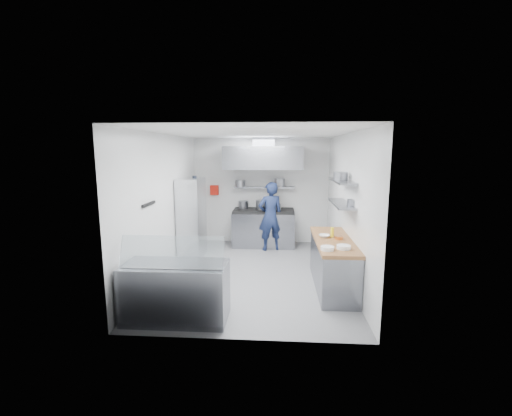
# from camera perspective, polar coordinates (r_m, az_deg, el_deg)

# --- Properties ---
(floor) EXTENTS (5.00, 5.00, 0.00)m
(floor) POSITION_cam_1_polar(r_m,az_deg,el_deg) (7.11, -0.33, -10.80)
(floor) COLOR slate
(floor) RESTS_ON ground
(ceiling) EXTENTS (5.00, 5.00, 0.00)m
(ceiling) POSITION_cam_1_polar(r_m,az_deg,el_deg) (6.67, -0.35, 12.37)
(ceiling) COLOR silver
(ceiling) RESTS_ON wall_back
(wall_back) EXTENTS (3.60, 2.80, 0.02)m
(wall_back) POSITION_cam_1_polar(r_m,az_deg,el_deg) (9.22, 0.79, 2.86)
(wall_back) COLOR white
(wall_back) RESTS_ON floor
(wall_front) EXTENTS (3.60, 2.80, 0.02)m
(wall_front) POSITION_cam_1_polar(r_m,az_deg,el_deg) (4.31, -2.77, -4.81)
(wall_front) COLOR white
(wall_front) RESTS_ON floor
(wall_left) EXTENTS (2.80, 5.00, 0.02)m
(wall_left) POSITION_cam_1_polar(r_m,az_deg,el_deg) (7.11, -14.97, 0.56)
(wall_left) COLOR white
(wall_left) RESTS_ON floor
(wall_right) EXTENTS (2.80, 5.00, 0.02)m
(wall_right) POSITION_cam_1_polar(r_m,az_deg,el_deg) (6.86, 14.83, 0.25)
(wall_right) COLOR white
(wall_right) RESTS_ON floor
(gas_range) EXTENTS (1.60, 0.80, 0.90)m
(gas_range) POSITION_cam_1_polar(r_m,az_deg,el_deg) (8.99, 1.28, -3.47)
(gas_range) COLOR gray
(gas_range) RESTS_ON floor
(cooktop) EXTENTS (1.57, 0.78, 0.06)m
(cooktop) POSITION_cam_1_polar(r_m,az_deg,el_deg) (8.89, 1.29, -0.45)
(cooktop) COLOR black
(cooktop) RESTS_ON gas_range
(stock_pot_left) EXTENTS (0.26, 0.26, 0.20)m
(stock_pot_left) POSITION_cam_1_polar(r_m,az_deg,el_deg) (9.07, -2.11, 0.58)
(stock_pot_left) COLOR slate
(stock_pot_left) RESTS_ON cooktop
(stock_pot_mid) EXTENTS (0.36, 0.36, 0.24)m
(stock_pot_mid) POSITION_cam_1_polar(r_m,az_deg,el_deg) (8.92, 1.15, 0.55)
(stock_pot_mid) COLOR slate
(stock_pot_mid) RESTS_ON cooktop
(stock_pot_right) EXTENTS (0.28, 0.28, 0.16)m
(stock_pot_right) POSITION_cam_1_polar(r_m,az_deg,el_deg) (8.80, 3.28, 0.16)
(stock_pot_right) COLOR slate
(stock_pot_right) RESTS_ON cooktop
(over_range_shelf) EXTENTS (1.60, 0.30, 0.04)m
(over_range_shelf) POSITION_cam_1_polar(r_m,az_deg,el_deg) (9.05, 1.37, 3.49)
(over_range_shelf) COLOR gray
(over_range_shelf) RESTS_ON wall_back
(shelf_pot_a) EXTENTS (0.26, 0.26, 0.18)m
(shelf_pot_a) POSITION_cam_1_polar(r_m,az_deg,el_deg) (8.90, -2.62, 4.10)
(shelf_pot_a) COLOR slate
(shelf_pot_a) RESTS_ON over_range_shelf
(shelf_pot_b) EXTENTS (0.27, 0.27, 0.22)m
(shelf_pot_b) POSITION_cam_1_polar(r_m,az_deg,el_deg) (8.95, 3.96, 4.24)
(shelf_pot_b) COLOR slate
(shelf_pot_b) RESTS_ON over_range_shelf
(extractor_hood) EXTENTS (1.90, 1.15, 0.55)m
(extractor_hood) POSITION_cam_1_polar(r_m,az_deg,el_deg) (8.58, 1.27, 8.39)
(extractor_hood) COLOR gray
(extractor_hood) RESTS_ON wall_back
(hood_duct) EXTENTS (0.55, 0.55, 0.24)m
(hood_duct) POSITION_cam_1_polar(r_m,az_deg,el_deg) (8.81, 1.35, 10.89)
(hood_duct) COLOR slate
(hood_duct) RESTS_ON extractor_hood
(red_firebox) EXTENTS (0.22, 0.10, 0.26)m
(red_firebox) POSITION_cam_1_polar(r_m,az_deg,el_deg) (9.31, -6.94, 2.98)
(red_firebox) COLOR red
(red_firebox) RESTS_ON wall_back
(chef) EXTENTS (0.73, 0.60, 1.72)m
(chef) POSITION_cam_1_polar(r_m,az_deg,el_deg) (8.50, 2.41, -1.41)
(chef) COLOR #162144
(chef) RESTS_ON floor
(wire_rack) EXTENTS (0.50, 0.90, 1.85)m
(wire_rack) POSITION_cam_1_polar(r_m,az_deg,el_deg) (8.10, -10.66, -1.64)
(wire_rack) COLOR silver
(wire_rack) RESTS_ON floor
(rack_bin_a) EXTENTS (0.15, 0.18, 0.16)m
(rack_bin_a) POSITION_cam_1_polar(r_m,az_deg,el_deg) (7.96, -10.93, -2.75)
(rack_bin_a) COLOR white
(rack_bin_a) RESTS_ON wire_rack
(rack_bin_b) EXTENTS (0.15, 0.19, 0.17)m
(rack_bin_b) POSITION_cam_1_polar(r_m,az_deg,el_deg) (8.31, -10.24, 1.29)
(rack_bin_b) COLOR yellow
(rack_bin_b) RESTS_ON wire_rack
(rack_jar) EXTENTS (0.10, 0.10, 0.18)m
(rack_jar) POSITION_cam_1_polar(r_m,az_deg,el_deg) (8.14, -10.19, 4.66)
(rack_jar) COLOR black
(rack_jar) RESTS_ON wire_rack
(knife_strip) EXTENTS (0.04, 0.55, 0.05)m
(knife_strip) POSITION_cam_1_polar(r_m,az_deg,el_deg) (6.24, -17.44, 0.63)
(knife_strip) COLOR black
(knife_strip) RESTS_ON wall_left
(prep_counter_base) EXTENTS (0.62, 2.00, 0.84)m
(prep_counter_base) POSITION_cam_1_polar(r_m,az_deg,el_deg) (6.46, 12.65, -9.19)
(prep_counter_base) COLOR gray
(prep_counter_base) RESTS_ON floor
(prep_counter_top) EXTENTS (0.65, 2.04, 0.06)m
(prep_counter_top) POSITION_cam_1_polar(r_m,az_deg,el_deg) (6.33, 12.79, -5.33)
(prep_counter_top) COLOR #936139
(prep_counter_top) RESTS_ON prep_counter_base
(plate_stack_a) EXTENTS (0.23, 0.23, 0.06)m
(plate_stack_a) POSITION_cam_1_polar(r_m,az_deg,el_deg) (5.73, 14.40, -6.33)
(plate_stack_a) COLOR white
(plate_stack_a) RESTS_ON prep_counter_top
(plate_stack_b) EXTENTS (0.22, 0.22, 0.06)m
(plate_stack_b) POSITION_cam_1_polar(r_m,az_deg,el_deg) (5.61, 11.81, -6.59)
(plate_stack_b) COLOR white
(plate_stack_b) RESTS_ON prep_counter_top
(copper_pan) EXTENTS (0.15, 0.15, 0.06)m
(copper_pan) POSITION_cam_1_polar(r_m,az_deg,el_deg) (6.33, 13.63, -4.82)
(copper_pan) COLOR #D27A3B
(copper_pan) RESTS_ON prep_counter_top
(squeeze_bottle) EXTENTS (0.06, 0.06, 0.18)m
(squeeze_bottle) POSITION_cam_1_polar(r_m,az_deg,el_deg) (6.44, 12.59, -3.97)
(squeeze_bottle) COLOR yellow
(squeeze_bottle) RESTS_ON prep_counter_top
(mixing_bowl) EXTENTS (0.23, 0.23, 0.05)m
(mixing_bowl) POSITION_cam_1_polar(r_m,az_deg,el_deg) (6.41, 11.29, -4.59)
(mixing_bowl) COLOR white
(mixing_bowl) RESTS_ON prep_counter_top
(wall_shelf_lower) EXTENTS (0.30, 1.30, 0.04)m
(wall_shelf_lower) POSITION_cam_1_polar(r_m,az_deg,el_deg) (6.52, 13.98, 0.71)
(wall_shelf_lower) COLOR gray
(wall_shelf_lower) RESTS_ON wall_right
(wall_shelf_upper) EXTENTS (0.30, 1.30, 0.04)m
(wall_shelf_upper) POSITION_cam_1_polar(r_m,az_deg,el_deg) (6.48, 14.13, 4.38)
(wall_shelf_upper) COLOR gray
(wall_shelf_upper) RESTS_ON wall_right
(shelf_pot_c) EXTENTS (0.24, 0.24, 0.10)m
(shelf_pot_c) POSITION_cam_1_polar(r_m,az_deg,el_deg) (6.27, 16.06, 0.92)
(shelf_pot_c) COLOR slate
(shelf_pot_c) RESTS_ON wall_shelf_lower
(shelf_pot_d) EXTENTS (0.26, 0.26, 0.14)m
(shelf_pot_d) POSITION_cam_1_polar(r_m,az_deg,el_deg) (6.55, 13.91, 5.24)
(shelf_pot_d) COLOR slate
(shelf_pot_d) RESTS_ON wall_shelf_upper
(display_case) EXTENTS (1.50, 0.70, 0.85)m
(display_case) POSITION_cam_1_polar(r_m,az_deg,el_deg) (5.29, -13.17, -13.45)
(display_case) COLOR gray
(display_case) RESTS_ON floor
(display_glass) EXTENTS (1.47, 0.19, 0.42)m
(display_glass) POSITION_cam_1_polar(r_m,az_deg,el_deg) (4.97, -13.85, -7.09)
(display_glass) COLOR silver
(display_glass) RESTS_ON display_case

